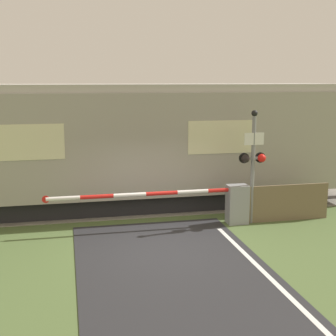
# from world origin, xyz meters

# --- Properties ---
(ground_plane) EXTENTS (80.00, 80.00, 0.00)m
(ground_plane) POSITION_xyz_m (0.00, 0.00, 0.00)
(ground_plane) COLOR #4C6033
(track_bed) EXTENTS (36.00, 3.20, 0.13)m
(track_bed) POSITION_xyz_m (0.00, 4.11, 0.02)
(track_bed) COLOR slate
(track_bed) RESTS_ON ground_plane
(train) EXTENTS (20.89, 3.15, 4.03)m
(train) POSITION_xyz_m (-3.33, 4.11, 2.06)
(train) COLOR black
(train) RESTS_ON ground_plane
(crossing_barrier) EXTENTS (5.83, 0.44, 1.15)m
(crossing_barrier) POSITION_xyz_m (2.10, 1.46, 0.66)
(crossing_barrier) COLOR gray
(crossing_barrier) RESTS_ON ground_plane
(signal_post) EXTENTS (0.80, 0.26, 3.32)m
(signal_post) POSITION_xyz_m (3.01, 1.39, 1.90)
(signal_post) COLOR gray
(signal_post) RESTS_ON ground_plane
(roadside_fence) EXTENTS (2.68, 0.06, 1.10)m
(roadside_fence) POSITION_xyz_m (4.12, 1.39, 0.55)
(roadside_fence) COLOR #726047
(roadside_fence) RESTS_ON ground_plane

